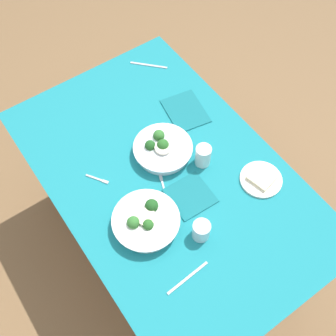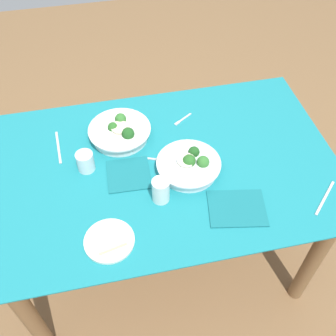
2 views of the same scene
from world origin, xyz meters
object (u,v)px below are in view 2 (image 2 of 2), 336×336
Objects in this scene: fork_by_far_bowl at (153,159)px; bread_side_plate at (109,240)px; table_knife_left at (325,198)px; broccoli_bowl_far at (189,166)px; fork_by_near_bowl at (182,120)px; napkin_folded_upper at (237,208)px; broccoli_bowl_near at (120,132)px; table_knife_right at (58,147)px; napkin_folded_lower at (129,174)px; water_glass_side at (85,162)px; water_glass_center at (161,190)px.

bread_side_plate is at bearing -100.70° from fork_by_far_bowl.
fork_by_far_bowl is 0.69m from table_knife_left.
fork_by_near_bowl is (-0.04, -0.30, -0.03)m from broccoli_bowl_far.
table_knife_left is 0.89× the size of napkin_folded_upper.
broccoli_bowl_far is 0.44m from bread_side_plate.
broccoli_bowl_far is 0.35m from broccoli_bowl_near.
broccoli_bowl_near is 1.40× the size of table_knife_right.
bread_side_plate reaches higher than napkin_folded_lower.
napkin_folded_lower is (-0.16, 0.07, -0.04)m from water_glass_side.
fork_by_far_bowl is 0.27m from fork_by_near_bowl.
table_knife_left is 0.77m from napkin_folded_lower.
table_knife_right is 0.79m from napkin_folded_upper.
napkin_folded_lower is at bearing -110.98° from bread_side_plate.
water_glass_center is 0.18m from napkin_folded_lower.
broccoli_bowl_far reaches higher than water_glass_side.
bread_side_plate is 0.69m from fork_by_near_bowl.
water_glass_center is (-0.11, 0.36, 0.02)m from broccoli_bowl_near.
table_knife_left is (-0.48, 0.25, -0.03)m from broccoli_bowl_far.
bread_side_plate is at bearing 69.02° from napkin_folded_lower.
napkin_folded_lower is (0.72, -0.27, 0.00)m from table_knife_left.
bread_side_plate is 1.91× the size of fork_by_near_bowl.
bread_side_plate is at bearing 77.98° from broccoli_bowl_near.
napkin_folded_lower is (0.29, 0.27, 0.00)m from fork_by_near_bowl.
fork_by_near_bowl is (-0.29, -0.05, -0.03)m from broccoli_bowl_near.
fork_by_far_bowl is at bearing -92.35° from water_glass_center.
water_glass_side is (0.16, 0.15, 0.01)m from broccoli_bowl_near.
broccoli_bowl_far is at bearing 166.38° from water_glass_side.
broccoli_bowl_far is at bearing 173.36° from napkin_folded_lower.
table_knife_right is 0.90× the size of napkin_folded_upper.
table_knife_right is at bearing -38.23° from napkin_folded_lower.
bread_side_plate is 2.12× the size of water_glass_side.
napkin_folded_upper is at bearing -28.21° from fork_by_far_bowl.
fork_by_far_bowl is at bearing -151.30° from napkin_folded_lower.
napkin_folded_lower is (-0.27, 0.21, 0.00)m from table_knife_right.
water_glass_side is at bearing -23.34° from napkin_folded_lower.
bread_side_plate is at bearing 36.43° from broccoli_bowl_far.
water_glass_center is 0.21m from fork_by_far_bowl.
napkin_folded_upper is at bearing 149.20° from water_glass_side.
napkin_folded_lower is (-0.00, 0.22, -0.03)m from broccoli_bowl_near.
napkin_folded_lower is at bearing -129.55° from fork_by_far_bowl.
fork_by_near_bowl is at bearing 72.00° from fork_by_far_bowl.
water_glass_side is 0.92× the size of fork_by_far_bowl.
water_glass_center is at bearing -145.62° from bread_side_plate.
bread_side_plate is 0.49m from napkin_folded_upper.
water_glass_center is 0.59× the size of napkin_folded_lower.
broccoli_bowl_far is 0.96× the size of broccoli_bowl_near.
fork_by_near_bowl is at bearing -136.57° from napkin_folded_lower.
table_knife_right is at bearing -69.79° from table_knife_left.
napkin_folded_upper is (-0.27, 0.11, -0.05)m from water_glass_center.
broccoli_bowl_near is 1.41× the size of table_knife_left.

